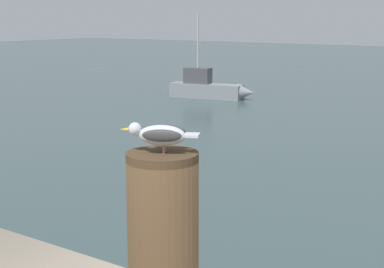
{
  "coord_description": "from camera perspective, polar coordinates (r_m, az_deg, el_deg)",
  "views": [
    {
      "loc": [
        1.36,
        -2.45,
        3.19
      ],
      "look_at": [
        -0.35,
        -0.01,
        2.59
      ],
      "focal_mm": 55.3,
      "sensor_mm": 36.0,
      "label": 1
    }
  ],
  "objects": [
    {
      "name": "seagull",
      "position": [
        2.83,
        -3.04,
        -0.03
      ],
      "size": [
        0.37,
        0.22,
        0.14
      ],
      "color": "tan",
      "rests_on": "mooring_post"
    },
    {
      "name": "boat_grey",
      "position": [
        23.1,
        1.8,
        4.47
      ],
      "size": [
        3.47,
        1.29,
        3.3
      ],
      "color": "gray",
      "rests_on": "ground_plane"
    },
    {
      "name": "mooring_post",
      "position": [
        2.97,
        -2.81,
        -9.49
      ],
      "size": [
        0.35,
        0.35,
        0.82
      ],
      "primitive_type": "cylinder",
      "color": "#4C3823",
      "rests_on": "harbor_quay"
    }
  ]
}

